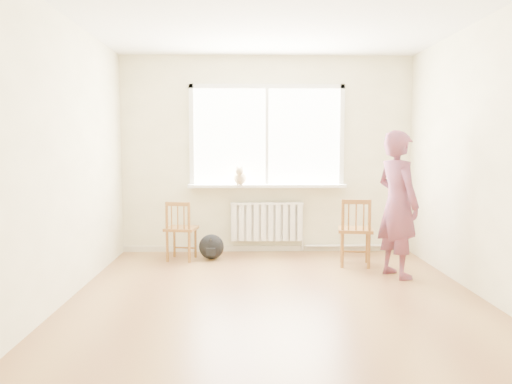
{
  "coord_description": "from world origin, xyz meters",
  "views": [
    {
      "loc": [
        -0.3,
        -4.65,
        1.47
      ],
      "look_at": [
        -0.17,
        1.2,
        0.93
      ],
      "focal_mm": 35.0,
      "sensor_mm": 36.0,
      "label": 1
    }
  ],
  "objects": [
    {
      "name": "ceiling",
      "position": [
        0.0,
        0.0,
        2.7
      ],
      "size": [
        4.5,
        4.5,
        0.0
      ],
      "primitive_type": "plane",
      "rotation": [
        3.14,
        0.0,
        0.0
      ],
      "color": "white",
      "rests_on": "back_wall"
    },
    {
      "name": "back_wall",
      "position": [
        0.0,
        2.25,
        1.35
      ],
      "size": [
        4.0,
        0.01,
        2.7
      ],
      "primitive_type": "cube",
      "color": "#F1E9C1",
      "rests_on": "ground"
    },
    {
      "name": "radiator",
      "position": [
        0.0,
        2.16,
        0.44
      ],
      "size": [
        1.0,
        0.12,
        0.55
      ],
      "color": "white",
      "rests_on": "back_wall"
    },
    {
      "name": "chair_right",
      "position": [
        1.05,
        1.34,
        0.42
      ],
      "size": [
        0.47,
        0.46,
        0.84
      ],
      "rotation": [
        0.0,
        0.0,
        2.97
      ],
      "color": "olive",
      "rests_on": "floor"
    },
    {
      "name": "chair_left",
      "position": [
        -1.13,
        1.7,
        0.39
      ],
      "size": [
        0.44,
        0.42,
        0.77
      ],
      "rotation": [
        0.0,
        0.0,
        2.97
      ],
      "color": "olive",
      "rests_on": "floor"
    },
    {
      "name": "cat",
      "position": [
        -0.37,
        2.05,
        1.06
      ],
      "size": [
        0.19,
        0.4,
        0.26
      ],
      "rotation": [
        0.0,
        0.0,
        -0.06
      ],
      "color": "beige",
      "rests_on": "windowsill"
    },
    {
      "name": "windowsill",
      "position": [
        0.0,
        2.14,
        0.93
      ],
      "size": [
        2.15,
        0.22,
        0.04
      ],
      "primitive_type": "cube",
      "color": "white",
      "rests_on": "back_wall"
    },
    {
      "name": "person",
      "position": [
        1.41,
        0.85,
        0.82
      ],
      "size": [
        0.6,
        0.71,
        1.64
      ],
      "primitive_type": "imported",
      "rotation": [
        0.0,
        0.0,
        1.97
      ],
      "color": "#BC3E44",
      "rests_on": "floor"
    },
    {
      "name": "backpack",
      "position": [
        -0.74,
        1.76,
        0.16
      ],
      "size": [
        0.39,
        0.34,
        0.33
      ],
      "primitive_type": "ellipsoid",
      "rotation": [
        0.0,
        0.0,
        -0.34
      ],
      "color": "black",
      "rests_on": "floor"
    },
    {
      "name": "floor",
      "position": [
        0.0,
        0.0,
        0.0
      ],
      "size": [
        4.5,
        4.5,
        0.0
      ],
      "primitive_type": "plane",
      "color": "olive",
      "rests_on": "ground"
    },
    {
      "name": "baseboard",
      "position": [
        0.0,
        2.23,
        0.04
      ],
      "size": [
        4.0,
        0.03,
        0.08
      ],
      "primitive_type": "cube",
      "color": "beige",
      "rests_on": "ground"
    },
    {
      "name": "window",
      "position": [
        0.0,
        2.22,
        1.66
      ],
      "size": [
        2.12,
        0.05,
        1.42
      ],
      "color": "white",
      "rests_on": "back_wall"
    },
    {
      "name": "heating_pipe",
      "position": [
        1.25,
        2.19,
        0.08
      ],
      "size": [
        1.4,
        0.04,
        0.04
      ],
      "primitive_type": "cylinder",
      "rotation": [
        0.0,
        1.57,
        0.0
      ],
      "color": "silver",
      "rests_on": "back_wall"
    }
  ]
}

